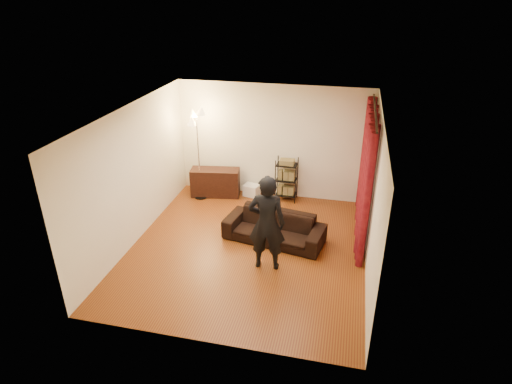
% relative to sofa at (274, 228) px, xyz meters
% --- Properties ---
extents(floor, '(5.00, 5.00, 0.00)m').
position_rel_sofa_xyz_m(floor, '(-0.44, -0.42, -0.29)').
color(floor, brown).
rests_on(floor, ground).
extents(ceiling, '(5.00, 5.00, 0.00)m').
position_rel_sofa_xyz_m(ceiling, '(-0.44, -0.42, 2.41)').
color(ceiling, white).
rests_on(ceiling, ground).
extents(wall_back, '(5.00, 0.00, 5.00)m').
position_rel_sofa_xyz_m(wall_back, '(-0.44, 2.08, 1.06)').
color(wall_back, white).
rests_on(wall_back, ground).
extents(wall_front, '(5.00, 0.00, 5.00)m').
position_rel_sofa_xyz_m(wall_front, '(-0.44, -2.92, 1.06)').
color(wall_front, white).
rests_on(wall_front, ground).
extents(wall_left, '(0.00, 5.00, 5.00)m').
position_rel_sofa_xyz_m(wall_left, '(-2.69, -0.42, 1.06)').
color(wall_left, white).
rests_on(wall_left, ground).
extents(wall_right, '(0.00, 5.00, 5.00)m').
position_rel_sofa_xyz_m(wall_right, '(1.81, -0.42, 1.06)').
color(wall_right, white).
rests_on(wall_right, ground).
extents(curtain_rod, '(0.04, 2.65, 0.04)m').
position_rel_sofa_xyz_m(curtain_rod, '(1.71, 0.71, 2.29)').
color(curtain_rod, black).
rests_on(curtain_rod, wall_right).
extents(curtain, '(0.22, 2.65, 2.55)m').
position_rel_sofa_xyz_m(curtain, '(1.69, 0.71, 0.98)').
color(curtain, maroon).
rests_on(curtain, ground).
extents(sofa, '(2.09, 1.12, 0.58)m').
position_rel_sofa_xyz_m(sofa, '(0.00, 0.00, 0.00)').
color(sofa, black).
rests_on(sofa, ground).
extents(person, '(0.69, 0.48, 1.81)m').
position_rel_sofa_xyz_m(person, '(0.03, -0.90, 0.61)').
color(person, black).
rests_on(person, ground).
extents(media_cabinet, '(1.21, 0.61, 0.68)m').
position_rel_sofa_xyz_m(media_cabinet, '(-1.78, 1.72, 0.05)').
color(media_cabinet, black).
rests_on(media_cabinet, ground).
extents(storage_boxes, '(0.41, 0.37, 0.29)m').
position_rel_sofa_xyz_m(storage_boxes, '(-0.92, 1.86, -0.14)').
color(storage_boxes, white).
rests_on(storage_boxes, ground).
extents(wire_shelf, '(0.56, 0.49, 1.04)m').
position_rel_sofa_xyz_m(wire_shelf, '(-0.06, 1.86, 0.23)').
color(wire_shelf, black).
rests_on(wire_shelf, ground).
extents(floor_lamp, '(0.48, 0.48, 2.16)m').
position_rel_sofa_xyz_m(floor_lamp, '(-2.09, 1.52, 0.79)').
color(floor_lamp, silver).
rests_on(floor_lamp, ground).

